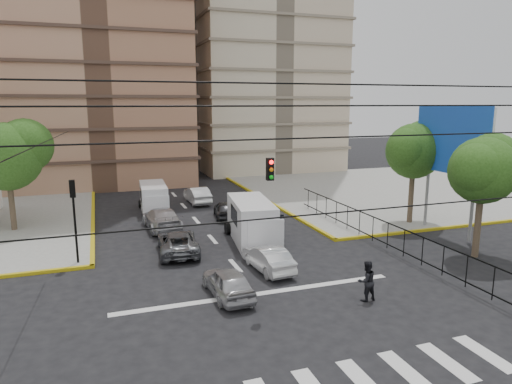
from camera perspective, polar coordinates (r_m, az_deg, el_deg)
name	(u,v)px	position (r m, az deg, el deg)	size (l,w,h in m)	color
ground	(269,305)	(19.89, 1.65, -13.90)	(160.00, 160.00, 0.00)	black
sidewalk_ne	(388,190)	(46.11, 16.21, 0.24)	(26.00, 26.00, 0.15)	gray
stop_line	(260,294)	(20.92, 0.46, -12.58)	(13.00, 0.40, 0.01)	silver
park_fence	(387,251)	(27.65, 16.03, -7.05)	(0.10, 22.50, 1.66)	black
billboard	(452,142)	(31.05, 23.32, 5.75)	(0.36, 6.20, 8.10)	slate
tree_park_a	(484,167)	(27.36, 26.63, 2.79)	(4.41, 3.60, 6.83)	#473828
tree_park_c	(415,148)	(33.16, 19.26, 5.16)	(4.65, 3.80, 7.25)	#473828
tree_tudor	(8,153)	(33.45, -28.56, 4.28)	(5.39, 4.40, 7.43)	#473828
traffic_light_nw	(74,208)	(25.23, -21.82, -1.82)	(0.28, 0.22, 4.40)	black
traffic_light_hanging	(290,174)	(16.34, 4.31, 2.25)	(18.00, 9.12, 0.92)	black
van_right_lane	(253,222)	(27.90, -0.39, -3.81)	(2.91, 5.86, 2.53)	silver
van_left_lane	(154,199)	(36.35, -12.65, -0.84)	(2.12, 4.90, 2.17)	silver
car_silver_front_left	(228,282)	(20.48, -3.54, -11.18)	(1.54, 3.82, 1.30)	#A6A6AA
car_white_front_right	(268,258)	(23.42, 1.51, -8.28)	(1.35, 3.86, 1.27)	silver
car_grey_mid_left	(178,242)	(26.36, -9.75, -6.19)	(2.14, 4.64, 1.29)	slate
car_silver_rear_left	(162,218)	(31.43, -11.69, -3.26)	(2.07, 5.09, 1.48)	#B4B3B8
car_darkgrey_mid_right	(225,209)	(33.88, -3.87, -2.19)	(1.51, 3.74, 1.28)	#28282B
car_white_rear_right	(197,195)	(39.07, -7.34, -0.36)	(1.50, 4.30, 1.42)	white
pedestrian_crosswalk	(366,281)	(20.49, 13.64, -10.75)	(0.87, 0.67, 1.78)	black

